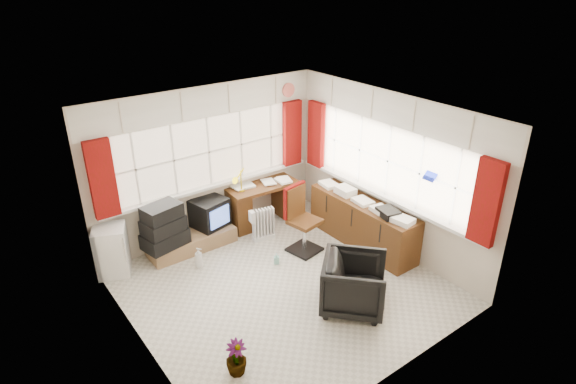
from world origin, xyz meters
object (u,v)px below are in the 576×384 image
Objects in this scene: desk at (262,201)px; mini_fridge at (112,251)px; desk_lamp at (241,175)px; office_chair at (354,284)px; tv_bench at (192,241)px; crt_tv at (210,213)px; credenza at (362,222)px; task_chair at (299,216)px; radiator at (263,227)px.

desk reaches higher than mini_fridge.
office_chair is at bearing -89.02° from desk_lamp.
crt_tv reaches higher than tv_bench.
office_chair is 2.78m from crt_tv.
crt_tv is at bearing 61.02° from office_chair.
tv_bench is 1.86× the size of mini_fridge.
crt_tv is 1.62m from mini_fridge.
desk is 1.43m from tv_bench.
task_chair is at bearing 151.15° from credenza.
mini_fridge is (-2.21, 0.03, -0.62)m from desk_lamp.
task_chair is 1.64m from office_chair.
desk_lamp is 2.30m from mini_fridge.
office_chair is at bearing -50.07° from mini_fridge.
crt_tv is (-0.98, 1.11, -0.09)m from task_chair.
desk is at bearing 4.35° from desk_lamp.
tv_bench is 2.28× the size of crt_tv.
tv_bench is (-1.08, 0.45, -0.10)m from radiator.
office_chair is 1.33× the size of crt_tv.
tv_bench is (-1.04, 2.61, -0.25)m from office_chair.
mini_fridge reaches higher than office_chair.
office_chair is (-0.37, -2.69, -0.03)m from desk.
task_chair reaches higher than crt_tv.
tv_bench is (-2.28, 1.52, -0.27)m from credenza.
tv_bench is at bearing 146.29° from credenza.
task_chair reaches higher than desk.
credenza reaches higher than radiator.
radiator is 0.28× the size of credenza.
radiator is 2.36m from mini_fridge.
radiator is 0.90× the size of crt_tv.
desk_lamp is at bearing 2.80° from tv_bench.
radiator is at bearing -121.55° from desk.
desk_lamp is at bearing -175.65° from desk.
task_chair is 1.48m from crt_tv.
radiator is 0.91m from crt_tv.
desk_lamp reaches higher than credenza.
credenza is 3.26× the size of crt_tv.
task_chair is 1.77× the size of crt_tv.
radiator is 0.40× the size of tv_bench.
desk is 0.64× the size of credenza.
task_chair is 0.78× the size of tv_bench.
desk reaches higher than radiator.
desk is at bearing 88.46° from task_chair.
radiator is (-0.33, -0.53, -0.18)m from desk.
desk_lamp is 0.20× the size of credenza.
crt_tv is (-0.69, 0.53, 0.26)m from radiator.
credenza reaches higher than mini_fridge.
radiator is (0.04, 2.17, -0.15)m from office_chair.
radiator is at bearing -12.96° from mini_fridge.
credenza is (0.87, -1.60, -0.01)m from desk.
office_chair is 1.08× the size of mini_fridge.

